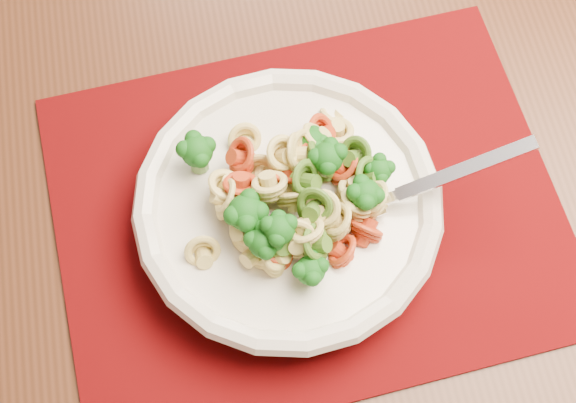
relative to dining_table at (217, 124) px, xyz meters
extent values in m
cube|color=#54351C|center=(0.41, 0.32, -0.64)|extent=(4.00, 4.00, 0.01)
cube|color=#492514|center=(0.00, 0.00, 0.08)|extent=(1.46, 1.00, 0.04)
cube|color=#4F0304|center=(0.07, -0.15, 0.10)|extent=(0.45, 0.37, 0.00)
cylinder|color=white|center=(0.05, -0.16, 0.11)|extent=(0.10, 0.10, 0.01)
cylinder|color=white|center=(0.05, -0.16, 0.13)|extent=(0.23, 0.23, 0.03)
torus|color=white|center=(0.05, -0.16, 0.14)|extent=(0.25, 0.25, 0.02)
camera|label=1|loc=(0.03, -0.40, 0.72)|focal=50.00mm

